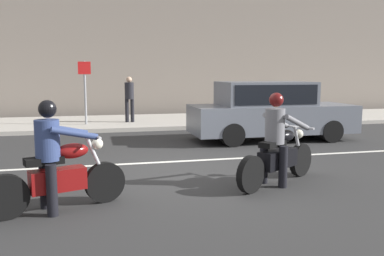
# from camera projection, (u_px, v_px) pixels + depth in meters

# --- Properties ---
(ground_plane) EXTENTS (80.00, 80.00, 0.00)m
(ground_plane) POSITION_uv_depth(u_px,v_px,m) (184.00, 171.00, 8.27)
(ground_plane) COLOR #2A2A2A
(sidewalk_slab) EXTENTS (40.00, 4.40, 0.14)m
(sidewalk_slab) POSITION_uv_depth(u_px,v_px,m) (141.00, 122.00, 15.97)
(sidewalk_slab) COLOR #A8A399
(sidewalk_slab) RESTS_ON ground_plane
(lane_marking_stripe) EXTENTS (18.00, 0.14, 0.01)m
(lane_marking_stripe) POSITION_uv_depth(u_px,v_px,m) (215.00, 159.00, 9.35)
(lane_marking_stripe) COLOR silver
(lane_marking_stripe) RESTS_ON ground_plane
(motorcycle_with_rider_gray) EXTENTS (1.95, 1.28, 1.64)m
(motorcycle_with_rider_gray) POSITION_uv_depth(u_px,v_px,m) (278.00, 147.00, 7.23)
(motorcycle_with_rider_gray) COLOR black
(motorcycle_with_rider_gray) RESTS_ON ground_plane
(motorcycle_with_rider_denim_blue) EXTENTS (1.95, 0.91, 1.60)m
(motorcycle_with_rider_denim_blue) POSITION_uv_depth(u_px,v_px,m) (56.00, 166.00, 5.82)
(motorcycle_with_rider_denim_blue) COLOR black
(motorcycle_with_rider_denim_blue) RESTS_ON ground_plane
(parked_sedan_slate_gray) EXTENTS (4.79, 1.82, 1.72)m
(parked_sedan_slate_gray) POSITION_uv_depth(u_px,v_px,m) (269.00, 110.00, 11.95)
(parked_sedan_slate_gray) COLOR slate
(parked_sedan_slate_gray) RESTS_ON ground_plane
(street_sign_post) EXTENTS (0.44, 0.08, 2.25)m
(street_sign_post) POSITION_uv_depth(u_px,v_px,m) (85.00, 86.00, 14.44)
(street_sign_post) COLOR gray
(street_sign_post) RESTS_ON sidewalk_slab
(pedestrian_bystander) EXTENTS (0.34, 0.34, 1.69)m
(pedestrian_bystander) POSITION_uv_depth(u_px,v_px,m) (129.00, 96.00, 15.18)
(pedestrian_bystander) COLOR black
(pedestrian_bystander) RESTS_ON sidewalk_slab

